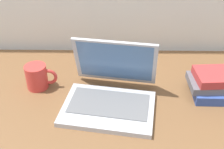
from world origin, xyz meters
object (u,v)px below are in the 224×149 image
Objects in this scene: coffee_mug at (38,76)px; remote_control_near at (103,63)px; laptop at (111,92)px; book_stack at (215,84)px.

coffee_mug is 0.71× the size of remote_control_near.
laptop is at bearing -17.35° from coffee_mug.
remote_control_near is 0.46m from book_stack.
laptop is 2.08× the size of remote_control_near.
book_stack is at bearing -24.26° from remote_control_near.
book_stack reaches higher than remote_control_near.
remote_control_near is (-0.04, 0.24, -0.03)m from laptop.
remote_control_near is 0.87× the size of book_stack.
remote_control_near is at bearing 155.74° from book_stack.
laptop reaches higher than remote_control_near.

